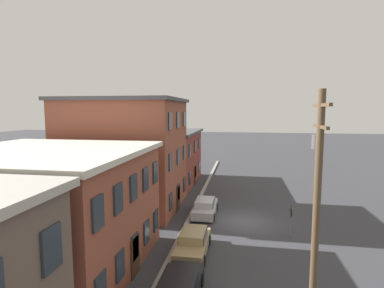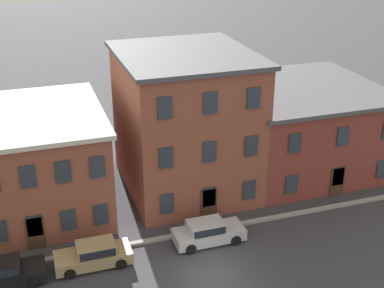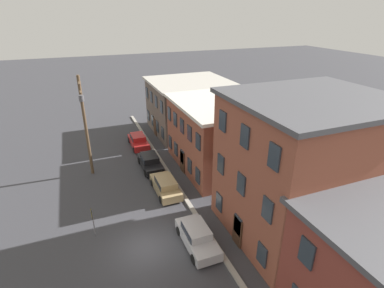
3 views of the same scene
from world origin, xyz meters
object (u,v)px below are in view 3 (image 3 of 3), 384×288
car_red (138,140)px  utility_pole (85,122)px  car_silver (197,235)px  caution_sign (92,218)px  car_tan (166,185)px  car_black (150,161)px

car_red → utility_pole: bearing=-49.8°
car_silver → caution_sign: (-3.55, -6.55, 0.83)m
car_red → car_tan: size_ratio=1.00×
car_tan → caution_sign: caution_sign is taller
car_silver → caution_sign: size_ratio=1.85×
car_black → caution_sign: caution_sign is taller
car_tan → caution_sign: bearing=-61.6°
car_tan → caution_sign: (3.47, -6.44, 0.83)m
car_red → caution_sign: bearing=-23.8°
car_silver → caution_sign: bearing=-118.5°
car_red → car_black: 5.85m
car_red → car_tan: bearing=0.6°
car_silver → car_black: bearing=-178.7°
car_red → car_tan: 10.86m
car_red → caution_sign: caution_sign is taller
car_tan → car_silver: bearing=0.9°
car_red → car_silver: 17.89m
car_black → car_tan: size_ratio=1.00×
car_red → car_black: size_ratio=1.00×
car_red → car_tan: (10.86, 0.11, 0.00)m
car_red → utility_pole: (4.83, -5.71, 4.75)m
car_tan → car_silver: same height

